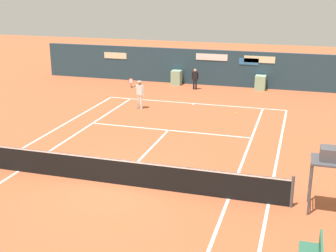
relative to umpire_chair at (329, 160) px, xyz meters
The scene contains 7 objects.
ground_plane 7.20m from the umpire_chair, behind, with size 80.00×80.00×0.01m.
tennis_net 7.08m from the umpire_chair, behind, with size 12.10×0.10×1.07m.
sponsor_back_wall 18.27m from the umpire_chair, 112.38° to the left, with size 25.00×1.02×2.43m.
umpire_chair is the anchor object (origin of this frame).
player_on_baseline 13.67m from the umpire_chair, 135.08° to the left, with size 0.73×0.66×1.82m.
ball_kid_right_post 17.15m from the umpire_chair, 117.10° to the left, with size 0.46×0.20×1.38m.
tennis_ball_by_sideline 11.14m from the umpire_chair, 112.98° to the left, with size 0.07×0.07×0.07m, color #CCE033.
Camera 1 is at (6.00, -13.58, 6.83)m, focal length 48.64 mm.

